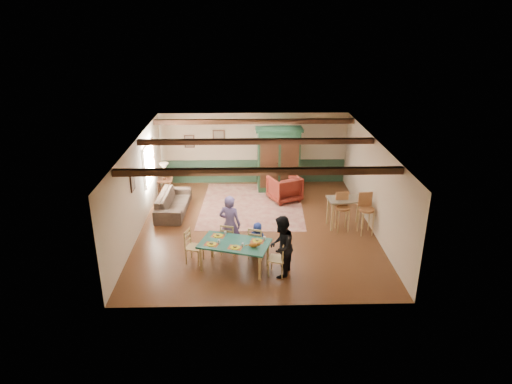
{
  "coord_description": "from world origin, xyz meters",
  "views": [
    {
      "loc": [
        -0.32,
        -12.59,
        6.18
      ],
      "look_at": [
        -0.01,
        0.05,
        1.15
      ],
      "focal_mm": 32.0,
      "sensor_mm": 36.0,
      "label": 1
    }
  ],
  "objects_px": {
    "dining_table": "(235,255)",
    "dining_chair_far_left": "(229,238)",
    "person_woman": "(281,247)",
    "armoire": "(279,160)",
    "end_table": "(166,188)",
    "sofa": "(173,203)",
    "counter_table": "(345,212)",
    "cat": "(254,244)",
    "armchair": "(285,188)",
    "person_child": "(257,240)",
    "bar_stool_right": "(366,214)",
    "table_lamp": "(164,171)",
    "dining_chair_end_left": "(194,246)",
    "bar_stool_left": "(343,212)",
    "dining_chair_end_right": "(277,258)",
    "dining_chair_far_right": "(257,242)",
    "person_man": "(230,224)"
  },
  "relations": [
    {
      "from": "person_child",
      "to": "dining_chair_far_left",
      "type": "bearing_deg",
      "value": 5.71
    },
    {
      "from": "person_woman",
      "to": "armoire",
      "type": "xyz_separation_m",
      "value": [
        0.35,
        5.86,
        0.38
      ]
    },
    {
      "from": "dining_chair_end_right",
      "to": "end_table",
      "type": "distance_m",
      "value": 6.41
    },
    {
      "from": "sofa",
      "to": "bar_stool_right",
      "type": "xyz_separation_m",
      "value": [
        5.92,
        -1.73,
        0.3
      ]
    },
    {
      "from": "sofa",
      "to": "table_lamp",
      "type": "xyz_separation_m",
      "value": [
        -0.47,
        1.36,
        0.62
      ]
    },
    {
      "from": "armoire",
      "to": "bar_stool_right",
      "type": "distance_m",
      "value": 4.35
    },
    {
      "from": "sofa",
      "to": "counter_table",
      "type": "bearing_deg",
      "value": -100.3
    },
    {
      "from": "dining_chair_end_right",
      "to": "dining_chair_far_left",
      "type": "bearing_deg",
      "value": -114.92
    },
    {
      "from": "dining_chair_far_left",
      "to": "table_lamp",
      "type": "bearing_deg",
      "value": -42.96
    },
    {
      "from": "person_child",
      "to": "armoire",
      "type": "relative_size",
      "value": 0.41
    },
    {
      "from": "dining_chair_far_right",
      "to": "end_table",
      "type": "height_order",
      "value": "dining_chair_far_right"
    },
    {
      "from": "dining_table",
      "to": "bar_stool_left",
      "type": "height_order",
      "value": "bar_stool_left"
    },
    {
      "from": "armoire",
      "to": "bar_stool_left",
      "type": "bearing_deg",
      "value": -65.8
    },
    {
      "from": "dining_chair_end_left",
      "to": "dining_chair_far_right",
      "type": "bearing_deg",
      "value": -65.08
    },
    {
      "from": "person_man",
      "to": "table_lamp",
      "type": "distance_m",
      "value": 4.77
    },
    {
      "from": "cat",
      "to": "bar_stool_right",
      "type": "xyz_separation_m",
      "value": [
        3.36,
        2.12,
        -0.19
      ]
    },
    {
      "from": "dining_chair_end_left",
      "to": "cat",
      "type": "xyz_separation_m",
      "value": [
        1.54,
        -0.58,
        0.35
      ]
    },
    {
      "from": "dining_table",
      "to": "dining_chair_end_left",
      "type": "height_order",
      "value": "dining_chair_end_left"
    },
    {
      "from": "dining_chair_far_right",
      "to": "person_child",
      "type": "relative_size",
      "value": 0.95
    },
    {
      "from": "armchair",
      "to": "counter_table",
      "type": "distance_m",
      "value": 2.7
    },
    {
      "from": "dining_chair_end_left",
      "to": "end_table",
      "type": "xyz_separation_m",
      "value": [
        -1.5,
        4.63,
        -0.13
      ]
    },
    {
      "from": "armoire",
      "to": "table_lamp",
      "type": "relative_size",
      "value": 3.94
    },
    {
      "from": "person_man",
      "to": "dining_chair_end_right",
      "type": "bearing_deg",
      "value": 152.7
    },
    {
      "from": "armoire",
      "to": "dining_chair_far_left",
      "type": "bearing_deg",
      "value": -111.66
    },
    {
      "from": "dining_table",
      "to": "dining_chair_far_left",
      "type": "height_order",
      "value": "dining_chair_far_left"
    },
    {
      "from": "dining_chair_far_left",
      "to": "bar_stool_right",
      "type": "height_order",
      "value": "bar_stool_right"
    },
    {
      "from": "dining_chair_far_right",
      "to": "armchair",
      "type": "distance_m",
      "value": 4.09
    },
    {
      "from": "cat",
      "to": "end_table",
      "type": "bearing_deg",
      "value": 137.47
    },
    {
      "from": "dining_chair_end_left",
      "to": "person_woman",
      "type": "distance_m",
      "value": 2.34
    },
    {
      "from": "dining_chair_end_right",
      "to": "person_child",
      "type": "xyz_separation_m",
      "value": [
        -0.46,
        0.95,
        0.03
      ]
    },
    {
      "from": "dining_chair_far_left",
      "to": "armchair",
      "type": "relative_size",
      "value": 0.92
    },
    {
      "from": "counter_table",
      "to": "bar_stool_right",
      "type": "relative_size",
      "value": 0.88
    },
    {
      "from": "cat",
      "to": "table_lamp",
      "type": "distance_m",
      "value": 6.03
    },
    {
      "from": "table_lamp",
      "to": "bar_stool_left",
      "type": "height_order",
      "value": "table_lamp"
    },
    {
      "from": "armoire",
      "to": "bar_stool_left",
      "type": "height_order",
      "value": "armoire"
    },
    {
      "from": "dining_chair_far_right",
      "to": "cat",
      "type": "xyz_separation_m",
      "value": [
        -0.1,
        -0.8,
        0.35
      ]
    },
    {
      "from": "armchair",
      "to": "counter_table",
      "type": "bearing_deg",
      "value": 104.45
    },
    {
      "from": "dining_chair_end_right",
      "to": "end_table",
      "type": "xyz_separation_m",
      "value": [
        -3.62,
        5.29,
        -0.13
      ]
    },
    {
      "from": "bar_stool_left",
      "to": "bar_stool_right",
      "type": "relative_size",
      "value": 0.94
    },
    {
      "from": "person_woman",
      "to": "counter_table",
      "type": "distance_m",
      "value": 3.51
    },
    {
      "from": "armchair",
      "to": "armoire",
      "type": "bearing_deg",
      "value": -105.71
    },
    {
      "from": "person_woman",
      "to": "person_child",
      "type": "relative_size",
      "value": 1.64
    },
    {
      "from": "person_child",
      "to": "bar_stool_right",
      "type": "bearing_deg",
      "value": -141.69
    },
    {
      "from": "person_woman",
      "to": "person_child",
      "type": "height_order",
      "value": "person_woman"
    },
    {
      "from": "end_table",
      "to": "bar_stool_right",
      "type": "xyz_separation_m",
      "value": [
        6.39,
        -3.09,
        0.3
      ]
    },
    {
      "from": "dining_chair_far_left",
      "to": "table_lamp",
      "type": "height_order",
      "value": "table_lamp"
    },
    {
      "from": "dining_chair_far_left",
      "to": "dining_chair_end_left",
      "type": "bearing_deg",
      "value": 43.83
    },
    {
      "from": "dining_chair_far_left",
      "to": "cat",
      "type": "height_order",
      "value": "dining_chair_far_left"
    },
    {
      "from": "dining_chair_far_left",
      "to": "end_table",
      "type": "xyz_separation_m",
      "value": [
        -2.4,
        4.19,
        -0.13
      ]
    },
    {
      "from": "dining_chair_far_right",
      "to": "armoire",
      "type": "height_order",
      "value": "armoire"
    }
  ]
}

